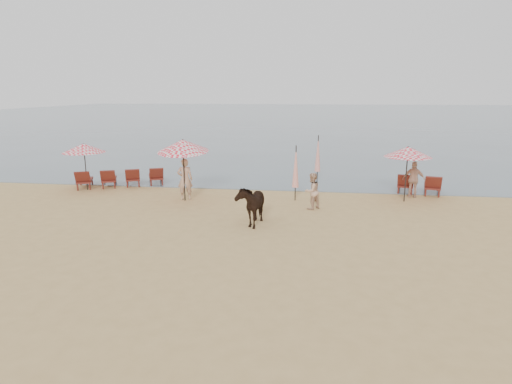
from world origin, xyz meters
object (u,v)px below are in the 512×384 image
at_px(umbrella_open_left_b, 183,146).
at_px(lounger_cluster_right, 419,184).
at_px(umbrella_open_right, 408,152).
at_px(lounger_cluster_left, 121,178).
at_px(umbrella_closed_right, 296,167).
at_px(umbrella_open_left_a, 84,148).
at_px(beachgoer_right_a, 312,191).
at_px(beachgoer_right_b, 414,179).
at_px(beachgoer_left, 185,179).
at_px(cow, 251,204).
at_px(umbrella_closed_left, 318,154).

bearing_deg(umbrella_open_left_b, lounger_cluster_right, 37.88).
relative_size(umbrella_open_left_b, umbrella_open_right, 1.16).
distance_m(lounger_cluster_left, umbrella_open_left_b, 5.00).
bearing_deg(umbrella_closed_right, umbrella_open_left_a, 175.84).
xyz_separation_m(beachgoer_right_a, beachgoer_right_b, (4.50, 2.56, 0.08)).
distance_m(lounger_cluster_left, umbrella_closed_right, 8.97).
height_order(umbrella_open_left_b, beachgoer_left, umbrella_open_left_b).
xyz_separation_m(cow, beachgoer_right_a, (2.14, 2.31, -0.01)).
xyz_separation_m(umbrella_open_left_a, beachgoer_right_a, (10.79, -2.07, -1.29)).
distance_m(umbrella_open_right, beachgoer_left, 9.62).
bearing_deg(beachgoer_left, umbrella_open_left_a, -27.49).
bearing_deg(beachgoer_left, beachgoer_right_b, 175.38).
bearing_deg(umbrella_closed_right, beachgoer_right_a, -61.59).
height_order(umbrella_open_left_a, umbrella_open_left_b, umbrella_open_left_b).
distance_m(lounger_cluster_right, beachgoer_right_a, 5.91).
distance_m(umbrella_open_left_b, beachgoer_right_a, 5.78).
distance_m(umbrella_open_left_a, umbrella_open_left_b, 5.49).
bearing_deg(umbrella_open_right, lounger_cluster_right, 47.18).
height_order(lounger_cluster_left, umbrella_open_right, umbrella_open_right).
bearing_deg(beachgoer_right_a, umbrella_open_right, 158.87).
xyz_separation_m(umbrella_open_right, cow, (-6.11, -4.06, -1.41)).
relative_size(umbrella_open_right, beachgoer_right_b, 1.47).
distance_m(lounger_cluster_right, umbrella_open_right, 2.47).
distance_m(lounger_cluster_left, beachgoer_right_a, 9.94).
bearing_deg(lounger_cluster_right, beachgoer_right_b, -106.66).
xyz_separation_m(umbrella_closed_right, cow, (-1.42, -3.64, -0.74)).
xyz_separation_m(lounger_cluster_right, umbrella_open_right, (-0.94, -1.53, 1.69)).
height_order(lounger_cluster_right, umbrella_closed_right, umbrella_closed_right).
xyz_separation_m(umbrella_open_left_a, umbrella_open_left_b, (5.29, -1.39, 0.37)).
distance_m(beachgoer_left, beachgoer_right_b, 10.16).
bearing_deg(umbrella_open_right, umbrella_open_left_a, 167.45).
relative_size(lounger_cluster_right, umbrella_open_right, 0.93).
bearing_deg(umbrella_closed_left, beachgoer_right_b, -31.77).
xyz_separation_m(umbrella_open_left_b, beachgoer_right_b, (9.99, 1.89, -1.58)).
xyz_separation_m(umbrella_open_right, beachgoer_right_b, (0.52, 0.81, -1.34)).
xyz_separation_m(umbrella_open_left_b, umbrella_closed_left, (5.75, 4.52, -0.88)).
bearing_deg(umbrella_open_left_b, umbrella_open_right, 30.32).
bearing_deg(umbrella_open_left_b, umbrella_open_left_a, -170.92).
distance_m(umbrella_open_left_a, beachgoer_right_a, 11.06).
bearing_deg(umbrella_closed_right, umbrella_closed_left, 75.80).
height_order(umbrella_open_left_b, cow, umbrella_open_left_b).
height_order(umbrella_open_left_b, umbrella_closed_right, umbrella_open_left_b).
bearing_deg(lounger_cluster_right, umbrella_open_left_b, -152.59).
distance_m(lounger_cluster_right, umbrella_closed_left, 5.14).
bearing_deg(beachgoer_right_a, umbrella_open_left_a, -55.77).
distance_m(umbrella_closed_right, beachgoer_left, 4.85).
relative_size(umbrella_closed_right, cow, 1.36).
xyz_separation_m(umbrella_open_left_a, umbrella_closed_left, (11.05, 3.12, -0.50)).
bearing_deg(beachgoer_right_a, umbrella_closed_right, -106.52).
bearing_deg(lounger_cluster_left, umbrella_open_left_b, -53.39).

